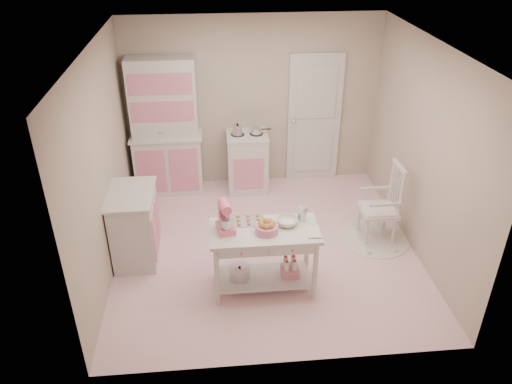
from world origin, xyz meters
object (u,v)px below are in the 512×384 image
(work_table, at_px, (264,259))
(stand_mixer, at_px, (225,218))
(base_cabinet, at_px, (135,225))
(hutch, at_px, (165,128))
(bread_basket, at_px, (267,229))
(rocking_chair, at_px, (379,204))
(stove, at_px, (247,162))

(work_table, xyz_separation_m, stand_mixer, (-0.42, 0.02, 0.57))
(base_cabinet, bearing_deg, hutch, 79.37)
(hutch, relative_size, bread_basket, 8.32)
(rocking_chair, height_order, stand_mixer, stand_mixer)
(rocking_chair, height_order, work_table, rocking_chair)
(hutch, relative_size, rocking_chair, 1.89)
(bread_basket, bearing_deg, base_cabinet, 152.80)
(base_cabinet, distance_m, rocking_chair, 3.10)
(work_table, bearing_deg, bread_basket, -68.20)
(stove, bearing_deg, base_cabinet, -132.85)
(rocking_chair, xyz_separation_m, stand_mixer, (-2.00, -0.81, 0.42))
(base_cabinet, xyz_separation_m, work_table, (1.52, -0.74, -0.06))
(work_table, distance_m, stand_mixer, 0.71)
(rocking_chair, xyz_separation_m, bread_basket, (-1.56, -0.88, 0.30))
(hutch, bearing_deg, bread_basket, -63.72)
(base_cabinet, height_order, bread_basket, base_cabinet)
(stand_mixer, bearing_deg, base_cabinet, 136.05)
(stove, height_order, rocking_chair, rocking_chair)
(hutch, relative_size, stand_mixer, 6.12)
(stove, height_order, stand_mixer, stand_mixer)
(bread_basket, bearing_deg, stand_mixer, 170.96)
(stove, bearing_deg, work_table, -89.94)
(work_table, height_order, stand_mixer, stand_mixer)
(stove, distance_m, rocking_chair, 2.22)
(base_cabinet, relative_size, rocking_chair, 0.84)
(work_table, xyz_separation_m, bread_basket, (0.02, -0.05, 0.45))
(stand_mixer, bearing_deg, hutch, 97.34)
(stand_mixer, xyz_separation_m, bread_basket, (0.44, -0.07, -0.12))
(hutch, xyz_separation_m, stove, (1.20, -0.05, -0.58))
(stove, bearing_deg, stand_mixer, -100.05)
(stove, height_order, work_table, stove)
(hutch, bearing_deg, base_cabinet, -100.63)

